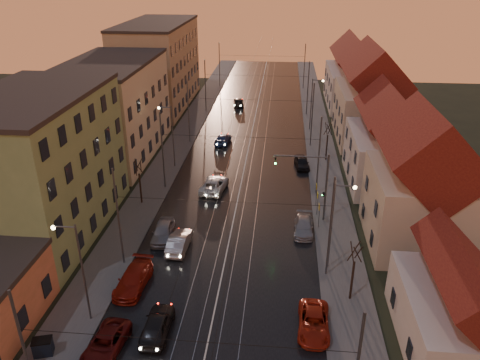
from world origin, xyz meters
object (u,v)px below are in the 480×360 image
(parked_left_3, at_px, (163,231))
(driving_car_3, at_px, (223,139))
(driving_car_1, at_px, (179,242))
(parked_left_2, at_px, (133,279))
(parked_right_2, at_px, (302,162))
(driving_car_4, at_px, (239,102))
(street_lamp_1, at_px, (336,218))
(driving_car_0, at_px, (157,325))
(parked_left_1, at_px, (106,344))
(parked_right_0, at_px, (314,322))
(street_lamp_0, at_px, (77,264))
(street_lamp_2, at_px, (170,130))
(driving_car_2, at_px, (214,185))
(street_lamp_3, at_px, (314,99))
(parked_right_1, at_px, (304,226))
(traffic_light_mast, at_px, (316,179))
(dumpster, at_px, (43,347))

(parked_left_3, bearing_deg, driving_car_3, 81.73)
(driving_car_1, relative_size, parked_left_2, 0.89)
(parked_right_2, bearing_deg, driving_car_4, 104.65)
(street_lamp_1, relative_size, driving_car_0, 1.77)
(parked_left_1, height_order, parked_right_0, parked_right_0)
(street_lamp_1, height_order, parked_left_3, street_lamp_1)
(street_lamp_0, height_order, street_lamp_1, same)
(parked_left_2, distance_m, parked_right_0, 14.49)
(street_lamp_2, distance_m, parked_right_2, 16.89)
(parked_left_1, relative_size, parked_left_3, 1.01)
(driving_car_2, height_order, parked_left_1, driving_car_2)
(street_lamp_1, distance_m, parked_left_2, 16.92)
(street_lamp_3, bearing_deg, street_lamp_1, -90.00)
(driving_car_4, xyz_separation_m, parked_right_2, (10.58, -26.98, -0.05))
(street_lamp_1, distance_m, street_lamp_3, 36.00)
(driving_car_1, xyz_separation_m, parked_right_1, (11.28, 3.98, -0.11))
(parked_right_0, bearing_deg, traffic_light_mast, 89.47)
(driving_car_3, bearing_deg, driving_car_1, 93.75)
(street_lamp_0, height_order, driving_car_4, street_lamp_0)
(street_lamp_1, bearing_deg, dumpster, -149.58)
(street_lamp_3, height_order, parked_right_1, street_lamp_3)
(driving_car_1, height_order, parked_left_3, parked_left_3)
(parked_left_3, bearing_deg, parked_left_1, -94.68)
(street_lamp_2, bearing_deg, driving_car_1, -75.36)
(street_lamp_3, xyz_separation_m, driving_car_3, (-12.91, -6.97, -4.22))
(street_lamp_1, relative_size, parked_left_2, 1.56)
(parked_left_2, relative_size, parked_right_1, 1.17)
(street_lamp_0, distance_m, parked_left_2, 6.21)
(street_lamp_2, relative_size, street_lamp_3, 1.00)
(parked_left_2, distance_m, parked_left_3, 7.32)
(street_lamp_0, height_order, parked_right_0, street_lamp_0)
(traffic_light_mast, relative_size, driving_car_0, 1.59)
(driving_car_3, distance_m, driving_car_4, 19.33)
(parked_right_1, bearing_deg, street_lamp_0, -137.20)
(driving_car_3, bearing_deg, traffic_light_mast, 124.15)
(street_lamp_2, xyz_separation_m, parked_right_1, (16.05, -14.28, -4.25))
(street_lamp_3, distance_m, traffic_light_mast, 28.03)
(street_lamp_1, bearing_deg, driving_car_2, 130.84)
(driving_car_3, bearing_deg, parked_right_1, 119.61)
(street_lamp_3, bearing_deg, parked_left_3, -115.09)
(driving_car_3, distance_m, parked_right_1, 25.67)
(driving_car_4, height_order, parked_right_2, driving_car_4)
(street_lamp_1, relative_size, dumpster, 6.67)
(driving_car_4, bearing_deg, parked_right_0, 93.94)
(parked_right_1, distance_m, dumpster, 24.60)
(driving_car_3, height_order, parked_left_3, parked_left_3)
(street_lamp_2, xyz_separation_m, parked_left_3, (2.90, -16.68, -4.11))
(street_lamp_0, distance_m, street_lamp_2, 28.00)
(parked_left_3, relative_size, dumpster, 3.78)
(street_lamp_1, bearing_deg, driving_car_1, 172.63)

